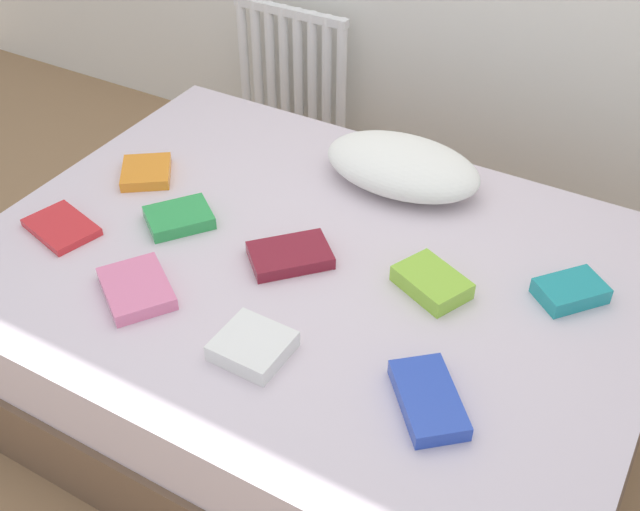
{
  "coord_description": "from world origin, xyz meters",
  "views": [
    {
      "loc": [
        0.89,
        -1.51,
        1.95
      ],
      "look_at": [
        0.0,
        0.05,
        0.48
      ],
      "focal_mm": 43.15,
      "sensor_mm": 36.0,
      "label": 1
    }
  ],
  "objects": [
    {
      "name": "textbook_maroon",
      "position": [
        -0.05,
        -0.03,
        0.52
      ],
      "size": [
        0.27,
        0.28,
        0.04
      ],
      "primitive_type": "cube",
      "rotation": [
        0.0,
        0.0,
        0.81
      ],
      "color": "maroon",
      "rests_on": "bed"
    },
    {
      "name": "textbook_blue",
      "position": [
        0.52,
        -0.34,
        0.52
      ],
      "size": [
        0.26,
        0.27,
        0.04
      ],
      "primitive_type": "cube",
      "rotation": [
        0.0,
        0.0,
        -0.86
      ],
      "color": "#2847B7",
      "rests_on": "bed"
    },
    {
      "name": "radiator",
      "position": [
        -0.81,
        1.2,
        0.4
      ],
      "size": [
        0.55,
        0.04,
        0.59
      ],
      "color": "white",
      "rests_on": "ground"
    },
    {
      "name": "textbook_red",
      "position": [
        -0.74,
        -0.26,
        0.51
      ],
      "size": [
        0.25,
        0.21,
        0.02
      ],
      "primitive_type": "cube",
      "rotation": [
        0.0,
        0.0,
        -0.26
      ],
      "color": "red",
      "rests_on": "bed"
    },
    {
      "name": "bed",
      "position": [
        0.0,
        0.0,
        0.25
      ],
      "size": [
        2.0,
        1.5,
        0.5
      ],
      "color": "brown",
      "rests_on": "ground"
    },
    {
      "name": "textbook_orange",
      "position": [
        -0.71,
        0.11,
        0.52
      ],
      "size": [
        0.24,
        0.24,
        0.04
      ],
      "primitive_type": "cube",
      "rotation": [
        0.0,
        0.0,
        -0.94
      ],
      "color": "orange",
      "rests_on": "bed"
    },
    {
      "name": "pillow",
      "position": [
        0.06,
        0.49,
        0.57
      ],
      "size": [
        0.53,
        0.33,
        0.15
      ],
      "primitive_type": "ellipsoid",
      "color": "white",
      "rests_on": "bed"
    },
    {
      "name": "textbook_green",
      "position": [
        -0.45,
        -0.05,
        0.52
      ],
      "size": [
        0.24,
        0.25,
        0.04
      ],
      "primitive_type": "cube",
      "rotation": [
        0.0,
        0.0,
        0.92
      ],
      "color": "green",
      "rests_on": "bed"
    },
    {
      "name": "ground_plane",
      "position": [
        0.0,
        0.0,
        0.0
      ],
      "size": [
        8.0,
        8.0,
        0.0
      ],
      "primitive_type": "plane",
      "color": "#93704C"
    },
    {
      "name": "textbook_teal",
      "position": [
        0.71,
        0.21,
        0.52
      ],
      "size": [
        0.21,
        0.22,
        0.05
      ],
      "primitive_type": "cube",
      "rotation": [
        0.0,
        0.0,
        0.87
      ],
      "color": "teal",
      "rests_on": "bed"
    },
    {
      "name": "textbook_lime",
      "position": [
        0.36,
        0.05,
        0.53
      ],
      "size": [
        0.24,
        0.21,
        0.05
      ],
      "primitive_type": "cube",
      "rotation": [
        0.0,
        0.0,
        -0.42
      ],
      "color": "#8CC638",
      "rests_on": "bed"
    },
    {
      "name": "textbook_white",
      "position": [
        0.06,
        -0.4,
        0.52
      ],
      "size": [
        0.18,
        0.17,
        0.05
      ],
      "primitive_type": "cube",
      "rotation": [
        0.0,
        0.0,
        -0.02
      ],
      "color": "white",
      "rests_on": "bed"
    },
    {
      "name": "textbook_pink",
      "position": [
        -0.35,
        -0.37,
        0.52
      ],
      "size": [
        0.28,
        0.27,
        0.04
      ],
      "primitive_type": "cube",
      "rotation": [
        0.0,
        0.0,
        -0.61
      ],
      "color": "pink",
      "rests_on": "bed"
    }
  ]
}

